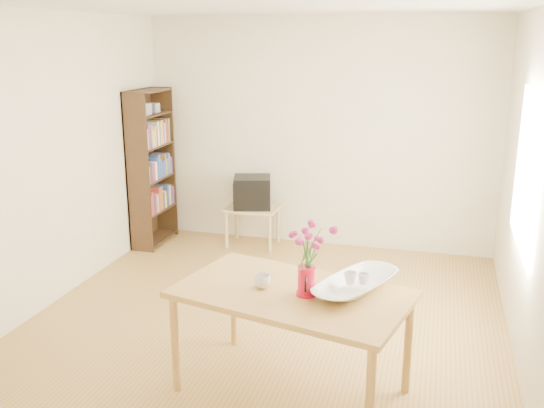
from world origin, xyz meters
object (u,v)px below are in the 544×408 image
(pitcher, at_px, (307,282))
(television, at_px, (253,191))
(mug, at_px, (262,281))
(bowl, at_px, (357,257))
(table, at_px, (292,301))

(pitcher, bearing_deg, television, 105.32)
(mug, bearing_deg, bowl, -167.22)
(table, relative_size, television, 3.34)
(pitcher, distance_m, bowl, 0.37)
(table, bearing_deg, television, 125.53)
(table, relative_size, pitcher, 7.96)
(mug, bearing_deg, table, 178.93)
(table, height_order, bowl, bowl)
(mug, height_order, television, mug)
(mug, bearing_deg, pitcher, 174.07)
(pitcher, bearing_deg, mug, 164.59)
(table, distance_m, bowl, 0.53)
(mug, distance_m, television, 3.00)
(table, bearing_deg, bowl, 31.71)
(bowl, xyz_separation_m, television, (-1.57, 2.72, -0.34))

